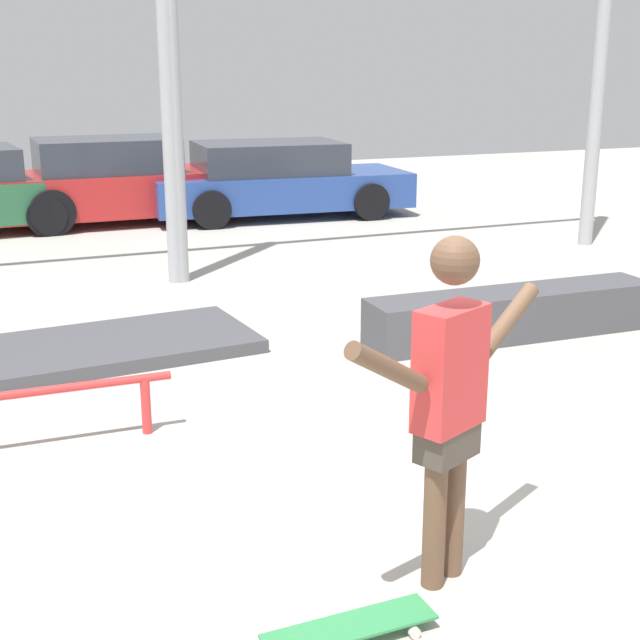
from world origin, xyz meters
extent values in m
plane|color=#B2ADA3|center=(0.00, 0.00, 0.00)|extent=(36.00, 36.00, 0.00)
cylinder|color=brown|center=(-0.39, -1.02, 0.42)|extent=(0.12, 0.12, 0.84)
cylinder|color=brown|center=(-0.24, -0.95, 0.42)|extent=(0.12, 0.12, 0.84)
cube|color=#4C4238|center=(-0.31, -0.98, 0.77)|extent=(0.37, 0.30, 0.19)
cube|color=#DB3838|center=(-0.31, -0.98, 1.15)|extent=(0.43, 0.33, 0.61)
sphere|color=brown|center=(-0.31, -0.98, 1.68)|extent=(0.23, 0.23, 0.23)
cylinder|color=brown|center=(-0.75, -1.18, 1.27)|extent=(0.52, 0.30, 0.36)
cylinder|color=brown|center=(0.12, -0.79, 1.27)|extent=(0.52, 0.30, 0.36)
cube|color=#338C4C|center=(-0.96, -1.27, 0.07)|extent=(0.83, 0.23, 0.01)
cylinder|color=silver|center=(-0.69, -1.15, 0.03)|extent=(0.05, 0.03, 0.05)
cylinder|color=silver|center=(-0.68, -1.37, 0.03)|extent=(0.05, 0.03, 0.05)
cylinder|color=silver|center=(-1.24, -1.16, 0.03)|extent=(0.05, 0.03, 0.05)
cube|color=#47474C|center=(2.45, 2.46, 0.23)|extent=(2.99, 0.63, 0.46)
cube|color=#47474C|center=(-1.15, 3.45, 0.06)|extent=(2.48, 1.54, 0.12)
cylinder|color=red|center=(-2.17, 1.49, 0.42)|extent=(2.06, 0.09, 0.06)
cylinder|color=red|center=(-1.33, 1.47, 0.21)|extent=(0.07, 0.07, 0.42)
cylinder|color=#A5A8AD|center=(0.02, 5.93, 3.19)|extent=(0.20, 0.20, 6.38)
cylinder|color=#A5A8AD|center=(-0.02, 5.93, 3.19)|extent=(0.20, 0.20, 6.38)
cylinder|color=#A5A8AD|center=(6.07, 5.93, 3.19)|extent=(0.20, 0.20, 6.38)
cylinder|color=black|center=(-1.21, 11.35, 0.35)|extent=(0.72, 0.28, 0.71)
cylinder|color=black|center=(-1.06, 9.65, 0.35)|extent=(0.72, 0.28, 0.71)
cube|color=red|center=(0.11, 10.47, 0.50)|extent=(4.06, 1.71, 0.67)
cube|color=#2D333D|center=(-0.05, 10.47, 1.11)|extent=(2.23, 1.57, 0.55)
cylinder|color=black|center=(1.37, 11.29, 0.30)|extent=(0.61, 0.22, 0.61)
cylinder|color=black|center=(1.36, 9.64, 0.30)|extent=(0.61, 0.22, 0.61)
cylinder|color=black|center=(-1.14, 11.30, 0.30)|extent=(0.61, 0.22, 0.61)
cylinder|color=black|center=(-1.15, 9.65, 0.30)|extent=(0.61, 0.22, 0.61)
cube|color=#284793|center=(2.78, 10.02, 0.46)|extent=(4.52, 2.13, 0.58)
cube|color=#2D333D|center=(2.60, 10.03, 1.01)|extent=(2.54, 1.83, 0.52)
cylinder|color=black|center=(4.21, 10.79, 0.31)|extent=(0.64, 0.27, 0.62)
cylinder|color=black|center=(4.07, 9.04, 0.31)|extent=(0.64, 0.27, 0.62)
cylinder|color=black|center=(1.49, 11.00, 0.31)|extent=(0.64, 0.27, 0.62)
cylinder|color=black|center=(1.35, 9.25, 0.31)|extent=(0.64, 0.27, 0.62)
camera|label=1|loc=(-2.44, -4.49, 2.56)|focal=50.00mm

